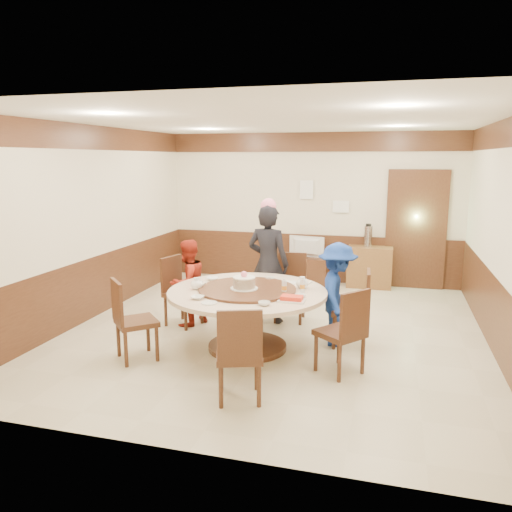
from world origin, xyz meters
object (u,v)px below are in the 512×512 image
(person_standing, at_px, (268,264))
(television, at_px, (305,247))
(person_red, at_px, (188,283))
(birthday_cake, at_px, (244,283))
(tv_stand, at_px, (305,270))
(thermos, at_px, (368,236))
(person_blue, at_px, (337,294))
(side_cabinet, at_px, (370,267))
(shrimp_platter, at_px, (292,299))
(banquet_table, at_px, (247,307))

(person_standing, relative_size, television, 2.49)
(person_red, distance_m, television, 3.06)
(television, bearing_deg, person_red, 76.86)
(person_standing, distance_m, birthday_cake, 1.18)
(birthday_cake, distance_m, tv_stand, 3.59)
(birthday_cake, height_order, television, birthday_cake)
(person_red, xyz_separation_m, thermos, (2.32, 2.85, 0.33))
(birthday_cake, relative_size, thermos, 0.87)
(person_blue, distance_m, side_cabinet, 3.08)
(person_blue, height_order, television, person_blue)
(person_red, bearing_deg, shrimp_platter, 83.87)
(side_cabinet, bearing_deg, person_blue, -94.87)
(tv_stand, distance_m, television, 0.45)
(person_red, relative_size, person_blue, 0.94)
(person_blue, bearing_deg, tv_stand, 9.90)
(banquet_table, xyz_separation_m, shrimp_platter, (0.62, -0.32, 0.24))
(person_red, relative_size, television, 1.80)
(banquet_table, xyz_separation_m, birthday_cake, (-0.03, -0.05, 0.32))
(person_standing, bearing_deg, thermos, -108.10)
(tv_stand, bearing_deg, person_standing, -93.23)
(person_standing, height_order, shrimp_platter, person_standing)
(television, distance_m, side_cabinet, 1.23)
(person_blue, relative_size, television, 1.92)
(person_blue, bearing_deg, thermos, -11.04)
(person_red, relative_size, thermos, 3.21)
(side_cabinet, bearing_deg, television, -178.55)
(person_standing, bearing_deg, person_red, 33.73)
(television, bearing_deg, banquet_table, 97.69)
(shrimp_platter, bearing_deg, tv_stand, 97.50)
(person_blue, xyz_separation_m, tv_stand, (-0.93, 3.03, -0.40))
(person_red, bearing_deg, side_cabinet, 164.65)
(person_standing, height_order, birthday_cake, person_standing)
(banquet_table, distance_m, side_cabinet, 3.75)
(person_standing, distance_m, side_cabinet, 2.77)
(birthday_cake, height_order, tv_stand, birthday_cake)
(shrimp_platter, xyz_separation_m, television, (-0.50, 3.81, -0.08))
(person_standing, relative_size, person_red, 1.39)
(person_red, height_order, television, person_red)
(person_red, height_order, side_cabinet, person_red)
(banquet_table, relative_size, birthday_cake, 5.85)
(person_standing, height_order, tv_stand, person_standing)
(shrimp_platter, distance_m, television, 3.84)
(banquet_table, distance_m, shrimp_platter, 0.74)
(person_standing, relative_size, person_blue, 1.30)
(person_blue, height_order, shrimp_platter, person_blue)
(person_standing, bearing_deg, birthday_cake, 99.56)
(tv_stand, xyz_separation_m, thermos, (1.14, 0.03, 0.69))
(person_red, bearing_deg, thermos, 165.25)
(person_red, xyz_separation_m, tv_stand, (1.18, 2.82, -0.36))
(shrimp_platter, bearing_deg, television, 97.50)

